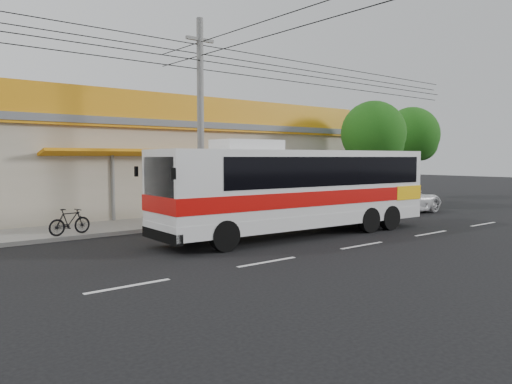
% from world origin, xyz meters
% --- Properties ---
extents(ground, '(120.00, 120.00, 0.00)m').
position_xyz_m(ground, '(0.00, 0.00, 0.00)').
color(ground, black).
rests_on(ground, ground).
extents(sidewalk, '(30.00, 3.20, 0.15)m').
position_xyz_m(sidewalk, '(0.00, 6.00, 0.07)').
color(sidewalk, gray).
rests_on(sidewalk, ground).
extents(lane_markings, '(50.00, 0.12, 0.01)m').
position_xyz_m(lane_markings, '(0.00, -2.50, 0.00)').
color(lane_markings, silver).
rests_on(lane_markings, ground).
extents(storefront_building, '(22.60, 9.20, 5.70)m').
position_xyz_m(storefront_building, '(-0.01, 11.54, 2.30)').
color(storefront_building, '#A9A188').
rests_on(storefront_building, ground).
extents(coach_bus, '(11.14, 2.94, 3.40)m').
position_xyz_m(coach_bus, '(0.06, 0.26, 1.82)').
color(coach_bus, silver).
rests_on(coach_bus, ground).
extents(motorbike_dark, '(1.58, 0.70, 0.92)m').
position_xyz_m(motorbike_dark, '(-6.81, 4.70, 0.61)').
color(motorbike_dark, black).
rests_on(motorbike_dark, sidewalk).
extents(white_car, '(4.93, 2.30, 1.37)m').
position_xyz_m(white_car, '(8.98, 2.25, 0.68)').
color(white_car, white).
rests_on(white_car, ground).
extents(utility_pole, '(34.00, 14.00, 8.26)m').
position_xyz_m(utility_pole, '(-1.75, 4.20, 6.81)').
color(utility_pole, slate).
rests_on(utility_pole, ground).
extents(tree_near, '(3.58, 3.58, 5.94)m').
position_xyz_m(tree_near, '(10.11, 4.74, 4.02)').
color(tree_near, '#2F2112').
rests_on(tree_near, ground).
extents(tree_far, '(3.77, 3.77, 6.24)m').
position_xyz_m(tree_far, '(17.40, 7.13, 4.23)').
color(tree_far, '#2F2112').
rests_on(tree_far, ground).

